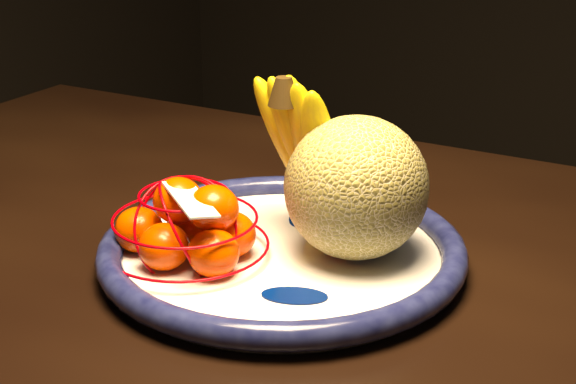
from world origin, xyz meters
The scene contains 5 objects.
fruit_bowl centered at (-0.04, -0.07, 0.78)m, with size 0.34×0.34×0.03m.
cantaloupe centered at (0.02, -0.03, 0.85)m, with size 0.13×0.13×0.13m, color olive.
banana_bunch centered at (-0.04, -0.01, 0.87)m, with size 0.11×0.11×0.17m.
mandarin_bag centered at (-0.10, -0.12, 0.81)m, with size 0.17×0.17×0.10m.
price_tag centered at (-0.08, -0.14, 0.85)m, with size 0.07×0.03×0.00m, color white.
Camera 1 is at (0.38, -0.68, 1.13)m, focal length 55.00 mm.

